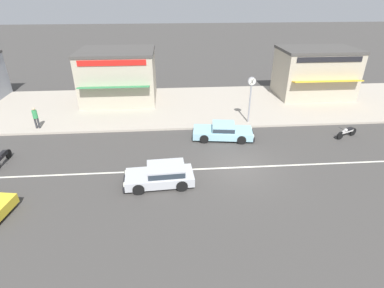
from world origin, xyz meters
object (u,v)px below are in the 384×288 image
Objects in this scene: motorcycle_1 at (2,158)px; street_clock at (251,90)px; hatchback_silver_2 at (162,174)px; motorcycle_0 at (347,132)px; sedan_pale_blue_1 at (223,131)px; pedestrian_near_clock at (35,116)px; shopfront_mid_block at (315,72)px; shopfront_corner_warung at (119,76)px.

street_clock is (15.95, 4.68, 2.27)m from motorcycle_1.
hatchback_silver_2 is 13.59m from motorcycle_0.
sedan_pale_blue_1 reaches higher than motorcycle_0.
motorcycle_0 is 0.50× the size of street_clock.
street_clock is at bearing -0.37° from pedestrian_near_clock.
hatchback_silver_2 is 9.85m from motorcycle_1.
pedestrian_near_clock is 24.03m from shopfront_mid_block.
sedan_pale_blue_1 is 2.47× the size of motorcycle_0.
sedan_pale_blue_1 is 1.24× the size of street_clock.
shopfront_mid_block is at bearing 24.32° from motorcycle_1.
motorcycle_1 is 1.22× the size of pedestrian_near_clock.
street_clock reaches higher than sedan_pale_blue_1.
shopfront_corner_warung is at bearing 62.66° from motorcycle_1.
motorcycle_1 is at bearing -175.28° from motorcycle_0.
hatchback_silver_2 is at bearing -39.51° from pedestrian_near_clock.
street_clock reaches higher than motorcycle_0.
pedestrian_near_clock is 8.06m from shopfront_corner_warung.
pedestrian_near_clock reaches higher than sedan_pale_blue_1.
street_clock is (-6.28, 2.85, 2.27)m from motorcycle_0.
motorcycle_1 is at bearing 163.63° from hatchback_silver_2.
hatchback_silver_2 is 11.89m from pedestrian_near_clock.
shopfront_mid_block reaches higher than pedestrian_near_clock.
motorcycle_1 is at bearing -170.00° from sedan_pale_blue_1.
hatchback_silver_2 is 1.07× the size of street_clock.
shopfront_mid_block is at bearing 38.10° from street_clock.
sedan_pale_blue_1 is at bearing 51.18° from hatchback_silver_2.
hatchback_silver_2 is at bearing -128.82° from sedan_pale_blue_1.
hatchback_silver_2 reaches higher than motorcycle_0.
pedestrian_near_clock is (-21.95, 2.95, 0.66)m from motorcycle_0.
motorcycle_0 is (8.62, -0.57, -0.11)m from sedan_pale_blue_1.
sedan_pale_blue_1 is 8.64m from motorcycle_0.
hatchback_silver_2 is at bearing -160.18° from motorcycle_0.
shopfront_corner_warung is at bearing 106.08° from hatchback_silver_2.
hatchback_silver_2 is 1.92× the size of motorcycle_1.
street_clock is 9.66m from shopfront_mid_block.
shopfront_mid_block reaches higher than motorcycle_0.
pedestrian_near_clock is at bearing -165.87° from shopfront_mid_block.
shopfront_corner_warung is (5.27, 5.95, 1.30)m from pedestrian_near_clock.
hatchback_silver_2 is 2.34× the size of pedestrian_near_clock.
pedestrian_near_clock reaches higher than motorcycle_0.
motorcycle_1 is 0.30× the size of shopfront_corner_warung.
pedestrian_near_clock is at bearing 86.64° from motorcycle_1.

